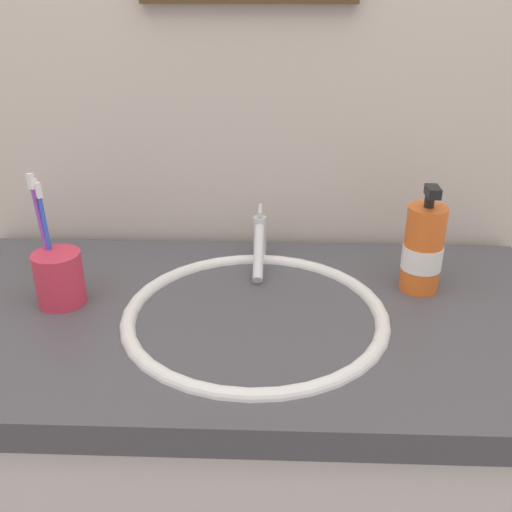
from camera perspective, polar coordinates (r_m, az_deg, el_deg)
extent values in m
cube|color=beige|center=(1.12, -0.60, 20.27)|extent=(2.23, 0.04, 2.40)
cube|color=silver|center=(1.22, -1.17, -23.20)|extent=(0.99, 0.51, 0.77)
cube|color=#4C4C51|center=(0.95, -1.38, -6.60)|extent=(1.03, 0.54, 0.05)
ellipsoid|color=white|center=(0.96, -0.07, -8.76)|extent=(0.36, 0.36, 0.11)
torus|color=white|center=(0.93, -0.07, -5.84)|extent=(0.42, 0.42, 0.02)
cylinder|color=#595B60|center=(0.99, -0.07, -11.30)|extent=(0.03, 0.03, 0.01)
cylinder|color=silver|center=(1.10, 0.37, 1.85)|extent=(0.02, 0.02, 0.08)
cylinder|color=silver|center=(1.05, 0.27, 0.49)|extent=(0.02, 0.13, 0.07)
cylinder|color=silver|center=(1.10, 0.40, 4.48)|extent=(0.01, 0.05, 0.01)
cylinder|color=#D8334C|center=(0.99, -18.58, -2.06)|extent=(0.08, 0.08, 0.09)
cylinder|color=purple|center=(0.99, -19.88, 1.39)|extent=(0.03, 0.02, 0.19)
cube|color=white|center=(0.97, -21.04, 6.80)|extent=(0.02, 0.02, 0.03)
cylinder|color=yellow|center=(1.00, -19.80, 1.19)|extent=(0.02, 0.03, 0.18)
cube|color=white|center=(0.98, -20.70, 6.34)|extent=(0.01, 0.02, 0.03)
cylinder|color=blue|center=(0.99, -19.51, 1.02)|extent=(0.02, 0.02, 0.18)
cube|color=white|center=(0.96, -20.44, 6.02)|extent=(0.02, 0.02, 0.02)
cylinder|color=orange|center=(1.01, 15.94, 0.67)|extent=(0.06, 0.06, 0.15)
cylinder|color=black|center=(0.98, 16.52, 5.14)|extent=(0.02, 0.02, 0.02)
cube|color=black|center=(0.96, 16.82, 6.01)|extent=(0.02, 0.04, 0.02)
cylinder|color=white|center=(1.02, 15.84, -0.06)|extent=(0.07, 0.07, 0.04)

